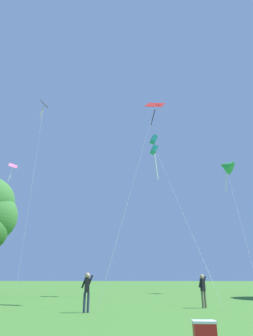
% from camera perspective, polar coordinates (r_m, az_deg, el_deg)
% --- Properties ---
extents(kite_pink_low, '(2.30, 8.64, 15.65)m').
position_cam_1_polar(kite_pink_low, '(39.93, -21.65, -0.80)').
color(kite_pink_low, pink).
rests_on(kite_pink_low, ground_plane).
extents(kite_black_large, '(2.01, 5.86, 21.96)m').
position_cam_1_polar(kite_black_large, '(36.80, -16.07, 10.27)').
color(kite_black_large, black).
rests_on(kite_black_large, ground_plane).
extents(kite_green_small, '(3.35, 12.10, 15.20)m').
position_cam_1_polar(kite_green_small, '(37.15, 18.84, 0.27)').
color(kite_green_small, green).
rests_on(kite_green_small, ground_plane).
extents(kite_red_high, '(4.11, 4.87, 14.22)m').
position_cam_1_polar(kite_red_high, '(21.99, 5.24, 10.87)').
color(kite_red_high, red).
rests_on(kite_red_high, ground_plane).
extents(kite_teal_box, '(3.09, 11.90, 15.56)m').
position_cam_1_polar(kite_teal_box, '(30.45, 5.40, 4.35)').
color(kite_teal_box, teal).
rests_on(kite_teal_box, ground_plane).
extents(person_near_tree, '(0.55, 0.25, 1.72)m').
position_cam_1_polar(person_near_tree, '(14.88, -7.74, -22.26)').
color(person_near_tree, '#2D3351').
rests_on(person_near_tree, ground_plane).
extents(person_far_back, '(0.52, 0.32, 1.68)m').
position_cam_1_polar(person_far_back, '(17.51, 14.69, -21.65)').
color(person_far_back, '#665B4C').
rests_on(person_far_back, ground_plane).
extents(picnic_cooler, '(0.60, 0.40, 0.44)m').
position_cam_1_polar(picnic_cooler, '(8.83, 15.01, -28.22)').
color(picnic_cooler, red).
rests_on(picnic_cooler, ground_plane).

